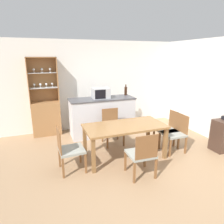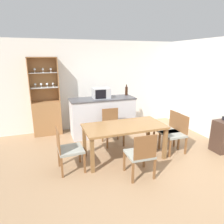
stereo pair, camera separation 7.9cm
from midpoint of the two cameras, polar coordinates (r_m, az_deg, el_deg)
ground_plane at (r=4.07m, az=6.17°, el=-15.74°), size 18.00×18.00×0.00m
wall_back at (r=6.00m, az=-4.33°, el=7.65°), size 6.80×0.06×2.55m
kitchen_counter at (r=5.48m, az=-2.26°, el=-1.26°), size 1.75×0.62×1.03m
display_cabinet at (r=5.74m, az=-17.77°, el=-0.09°), size 0.74×0.36×2.09m
dining_table at (r=4.19m, az=4.06°, el=-4.93°), size 1.68×0.83×0.73m
dining_chair_head_far at (r=4.92m, az=0.53°, el=-4.20°), size 0.46×0.46×0.86m
dining_chair_side_right_far at (r=4.93m, az=16.25°, el=-4.85°), size 0.46×0.46×0.86m
dining_chair_side_left_near at (r=3.87m, az=-11.84°, el=-10.33°), size 0.47×0.47×0.86m
dining_chair_head_near at (r=3.65m, az=8.77°, el=-11.86°), size 0.47×0.47×0.86m
dining_chair_side_right_near at (r=4.74m, az=17.98°, el=-5.82°), size 0.45×0.45×0.86m
microwave at (r=5.33m, az=-2.67°, el=5.41°), size 0.45×0.33×0.27m
wine_bottle at (r=5.76m, az=4.53°, el=6.07°), size 0.08×0.08×0.31m
side_cabinet at (r=5.25m, az=29.83°, el=-5.97°), size 0.49×0.36×0.73m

